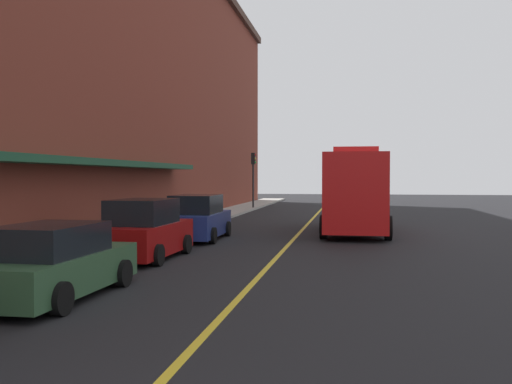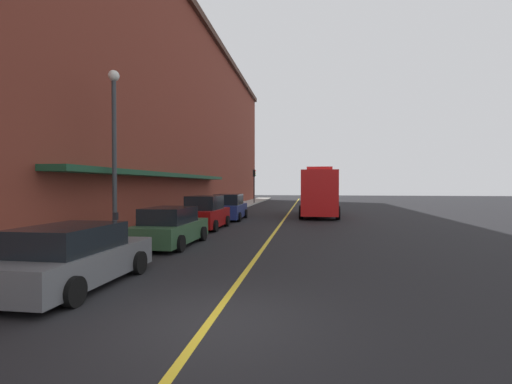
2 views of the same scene
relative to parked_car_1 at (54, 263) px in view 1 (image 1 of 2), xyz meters
name	(u,v)px [view 1 (image 1 of 2)]	position (x,y,z in m)	size (l,w,h in m)	color
ground_plane	(303,229)	(3.86, 16.97, -0.75)	(112.00, 112.00, 0.00)	black
sidewalk_left	(182,226)	(-2.34, 16.97, -0.68)	(2.40, 70.00, 0.15)	#9E9B93
lane_center_stripe	(303,229)	(3.86, 16.97, -0.75)	(0.16, 70.00, 0.01)	gold
brick_building_left	(72,59)	(-7.79, 15.96, 7.79)	(9.66, 64.00, 17.07)	maroon
parked_car_1	(54,263)	(0.00, 0.00, 0.00)	(2.11, 4.58, 1.59)	#2D5133
parked_car_2	(145,231)	(-0.18, 5.85, 0.12)	(2.10, 4.36, 1.88)	maroon
parked_car_3	(197,219)	(-0.03, 11.47, 0.10)	(2.20, 4.69, 1.84)	navy
fire_truck	(356,193)	(6.42, 15.67, 1.06)	(3.01, 9.09, 3.80)	red
parking_meter_0	(18,242)	(-1.49, 1.06, 0.31)	(0.14, 0.18, 1.33)	#4C4C51
parking_meter_2	(119,222)	(-1.49, 6.92, 0.31)	(0.14, 0.18, 1.33)	#4C4C51
traffic_light_near	(253,169)	(-1.43, 33.03, 2.40)	(0.38, 0.36, 4.30)	#232326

